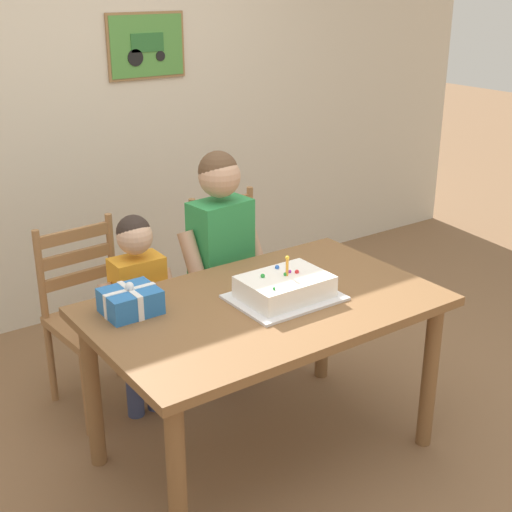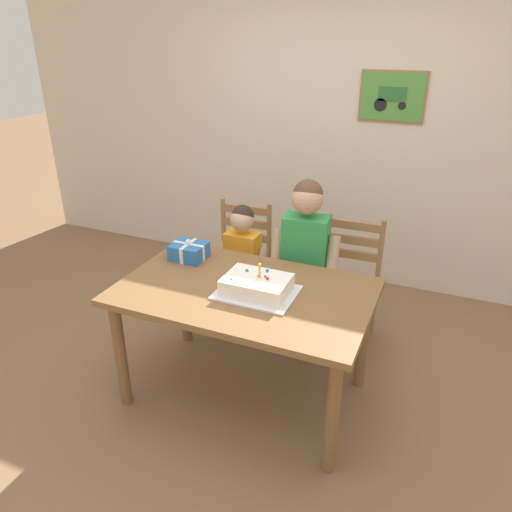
{
  "view_description": "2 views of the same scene",
  "coord_description": "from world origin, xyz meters",
  "views": [
    {
      "loc": [
        -1.58,
        -2.18,
        2.03
      ],
      "look_at": [
        0.08,
        0.18,
        0.89
      ],
      "focal_mm": 49.99,
      "sensor_mm": 36.0,
      "label": 1
    },
    {
      "loc": [
        1.01,
        -2.2,
        2.1
      ],
      "look_at": [
        0.04,
        0.06,
        0.94
      ],
      "focal_mm": 33.8,
      "sensor_mm": 36.0,
      "label": 2
    }
  ],
  "objects": [
    {
      "name": "birthday_cake",
      "position": [
        0.09,
        -0.02,
        0.8
      ],
      "size": [
        0.44,
        0.34,
        0.19
      ],
      "color": "silver",
      "rests_on": "dining_table"
    },
    {
      "name": "dining_table",
      "position": [
        0.0,
        0.0,
        0.65
      ],
      "size": [
        1.45,
        0.9,
        0.75
      ],
      "color": "brown",
      "rests_on": "ground"
    },
    {
      "name": "child_younger",
      "position": [
        -0.29,
        0.6,
        0.62
      ],
      "size": [
        0.37,
        0.21,
        1.02
      ],
      "color": "#38426B",
      "rests_on": "ground"
    },
    {
      "name": "chair_right",
      "position": [
        0.42,
        0.84,
        0.47
      ],
      "size": [
        0.43,
        0.43,
        0.92
      ],
      "color": "#996B42",
      "rests_on": "ground"
    },
    {
      "name": "chair_left",
      "position": [
        -0.42,
        0.84,
        0.47
      ],
      "size": [
        0.45,
        0.45,
        0.92
      ],
      "color": "#996B42",
      "rests_on": "ground"
    },
    {
      "name": "child_older",
      "position": [
        0.17,
        0.6,
        0.76
      ],
      "size": [
        0.47,
        0.28,
        1.26
      ],
      "color": "#38426B",
      "rests_on": "ground"
    },
    {
      "name": "gift_box_red_large",
      "position": [
        -0.5,
        0.23,
        0.81
      ],
      "size": [
        0.22,
        0.19,
        0.14
      ],
      "color": "#286BB7",
      "rests_on": "dining_table"
    },
    {
      "name": "ground_plane",
      "position": [
        0.0,
        0.0,
        0.0
      ],
      "size": [
        20.0,
        20.0,
        0.0
      ],
      "primitive_type": "plane",
      "color": "#846042"
    },
    {
      "name": "back_wall",
      "position": [
        0.0,
        1.89,
        1.3
      ],
      "size": [
        6.4,
        0.11,
        2.6
      ],
      "color": "beige",
      "rests_on": "ground"
    }
  ]
}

